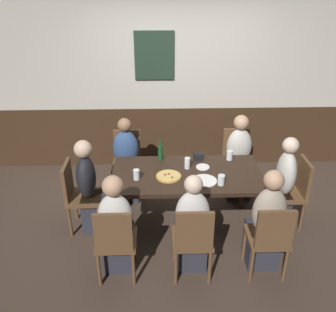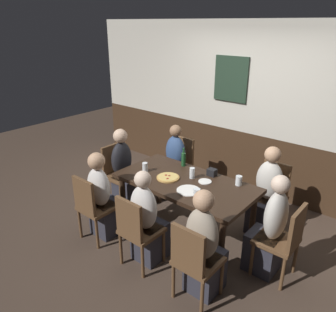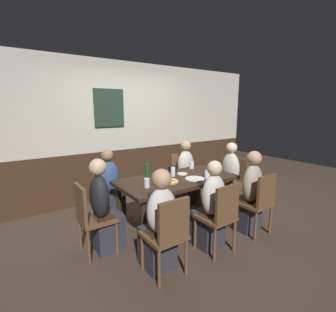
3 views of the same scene
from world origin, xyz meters
TOP-DOWN VIEW (x-y plane):
  - ground_plane at (0.00, 0.00)m, footprint 12.00×12.00m
  - wall_back at (-0.00, 1.65)m, footprint 6.40×0.13m
  - dining_table at (0.00, 0.00)m, footprint 1.73×0.88m
  - chair_head_east at (1.28, 0.00)m, footprint 0.40×0.40m
  - chair_mid_near at (0.00, -0.86)m, footprint 0.40×0.40m
  - chair_right_near at (0.76, -0.86)m, footprint 0.40×0.40m
  - chair_left_near at (-0.76, -0.86)m, footprint 0.40×0.40m
  - chair_head_west at (-1.28, 0.00)m, footprint 0.40×0.40m
  - chair_right_far at (0.76, 0.86)m, footprint 0.40×0.40m
  - chair_left_far at (-0.76, 0.86)m, footprint 0.40×0.40m
  - person_head_east at (1.12, 0.00)m, footprint 0.37×0.34m
  - person_mid_near at (0.00, -0.69)m, footprint 0.34×0.37m
  - person_right_near at (0.76, -0.70)m, footprint 0.34×0.37m
  - person_left_near at (-0.76, -0.69)m, footprint 0.34×0.37m
  - person_head_west at (-1.12, 0.00)m, footprint 0.37×0.34m
  - person_right_far at (0.76, 0.70)m, footprint 0.34×0.37m
  - person_left_far at (-0.76, 0.69)m, footprint 0.34×0.37m
  - pizza at (-0.21, -0.08)m, footprint 0.29×0.29m
  - tumbler_water at (0.55, 0.32)m, footprint 0.08×0.08m
  - beer_glass_tall at (0.35, -0.26)m, footprint 0.08×0.08m
  - pint_glass_amber at (0.01, 0.12)m, footprint 0.07×0.07m
  - highball_clear at (-0.58, -0.12)m, footprint 0.07×0.07m
  - beer_bottle_green at (-0.30, 0.35)m, footprint 0.06×0.06m
  - plate_white_large at (0.18, -0.18)m, footprint 0.28×0.28m
  - plate_white_small at (0.20, 0.13)m, footprint 0.16×0.16m
  - condiment_caddy at (0.16, 0.34)m, footprint 0.11×0.09m

SIDE VIEW (x-z plane):
  - ground_plane at x=0.00m, z-range 0.00..0.00m
  - person_mid_near at x=0.00m, z-range -0.09..1.04m
  - person_left_far at x=-0.76m, z-range -0.09..1.04m
  - person_left_near at x=-0.76m, z-range -0.09..1.06m
  - person_right_far at x=0.76m, z-range -0.09..1.07m
  - person_head_east at x=1.12m, z-range -0.09..1.08m
  - chair_head_east at x=1.28m, z-range 0.06..0.94m
  - chair_mid_near at x=0.00m, z-range 0.06..0.94m
  - chair_right_near at x=0.76m, z-range 0.06..0.94m
  - chair_left_near at x=-0.76m, z-range 0.06..0.94m
  - chair_head_west at x=-1.28m, z-range 0.06..0.94m
  - chair_right_far at x=0.76m, z-range 0.06..0.94m
  - chair_left_far at x=-0.76m, z-range 0.06..0.94m
  - person_head_west at x=-1.12m, z-range -0.09..1.08m
  - person_right_near at x=0.76m, z-range -0.09..1.08m
  - dining_table at x=0.00m, z-range 0.29..1.03m
  - plate_white_large at x=0.18m, z-range 0.74..0.75m
  - plate_white_small at x=0.20m, z-range 0.74..0.75m
  - pizza at x=-0.21m, z-range 0.74..0.77m
  - condiment_caddy at x=0.16m, z-range 0.74..0.83m
  - beer_glass_tall at x=0.35m, z-range 0.73..0.85m
  - tumbler_water at x=0.55m, z-range 0.74..0.85m
  - highball_clear at x=-0.58m, z-range 0.73..0.85m
  - pint_glass_amber at x=0.01m, z-range 0.73..0.87m
  - beer_bottle_green at x=-0.30m, z-range 0.71..0.97m
  - wall_back at x=0.00m, z-range 0.00..2.60m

